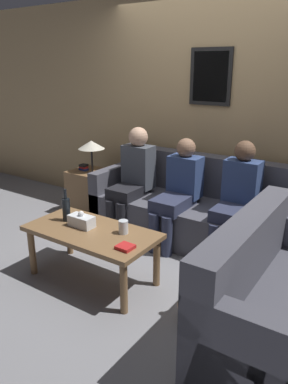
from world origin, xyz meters
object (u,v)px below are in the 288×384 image
Objects in this scene: person_left at (133,176)px; person_right at (237,196)px; person_middle at (178,189)px; couch_side at (283,305)px; coffee_table at (92,237)px; couch_main at (188,209)px; drinking_glass at (123,227)px; teddy_bear at (193,301)px; wine_bottle at (66,209)px.

person_left reaches higher than person_right.
person_left is at bearing -178.02° from person_right.
person_left is 1.06× the size of person_middle.
person_right reaches higher than couch_side.
coffee_table is 1.05× the size of person_middle.
coffee_table is at bearing 93.30° from couch_side.
couch_main is 17.82× the size of drinking_glass.
couch_side is 4.27× the size of teddy_bear.
person_right is at bearing 96.71° from teddy_bear.
coffee_table is 1.19m from person_left.
person_right is at bearing 1.98° from person_left.
couch_side is at bearing 9.34° from teddy_bear.
coffee_table is at bearing -5.38° from wine_bottle.
coffee_table is 0.99× the size of person_left.
couch_side is at bearing -0.38° from drinking_glass.
teddy_bear is at bearing -8.67° from drinking_glass.
person_right is (0.61, 0.06, 0.02)m from person_middle.
person_left reaches higher than couch_side.
person_right reaches higher than person_middle.
person_left is at bearing 140.27° from teddy_bear.
coffee_table is 3.87× the size of wine_bottle.
teddy_bear is at bearing 99.34° from couch_side.
drinking_glass is (-1.33, 0.01, 0.23)m from couch_side.
couch_side is at bearing -54.69° from person_right.
person_left is at bearing 107.77° from coffee_table.
person_right reaches higher than couch_main.
coffee_table is at bearing -126.55° from person_right.
wine_bottle reaches higher than coffee_table.
couch_side is 5.11× the size of wine_bottle.
couch_side is 1.35m from drinking_glass.
coffee_table is at bearing -72.23° from person_left.
couch_main is at bearing 48.22° from couch_side.
person_left is (-1.96, 1.02, 0.33)m from couch_side.
couch_main is 1.76× the size of coffee_table.
teddy_bear is (1.34, -1.12, -0.48)m from person_left.
couch_main is 1.42m from wine_bottle.
drinking_glass is (0.02, -1.20, 0.23)m from couch_main.
person_middle is at bearing 124.23° from teddy_bear.
wine_bottle is (-1.92, -0.06, 0.29)m from couch_side.
teddy_bear is (0.74, -1.31, -0.15)m from couch_main.
teddy_bear is (0.75, -1.10, -0.44)m from person_middle.
teddy_bear is (0.99, -0.01, -0.26)m from coffee_table.
couch_side is 1.72m from person_middle.
person_right is at bearing 35.31° from couch_side.
person_right is at bearing 5.42° from person_middle.
person_left reaches higher than person_middle.
coffee_table is 1.02m from teddy_bear.
wine_bottle is 1.62m from person_right.
couch_side reaches higher than teddy_bear.
person_right is (1.17, 1.12, 0.02)m from wine_bottle.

